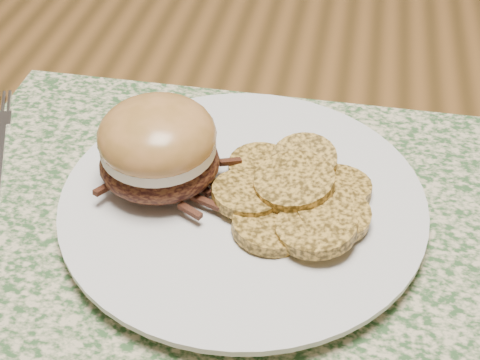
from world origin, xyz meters
The scene contains 5 objects.
dining_table centered at (0.00, 0.00, 0.67)m, with size 1.50×0.90×0.75m.
placemat centered at (0.29, -0.25, 0.75)m, with size 0.45×0.33×0.00m, color #30532B.
dinner_plate centered at (0.30, -0.25, 0.76)m, with size 0.26×0.26×0.02m, color silver.
pork_sandwich centered at (0.24, -0.24, 0.80)m, with size 0.11×0.11×0.07m.
roasted_potatoes centered at (0.34, -0.25, 0.78)m, with size 0.14×0.14×0.03m.
Camera 1 is at (0.37, -0.61, 1.11)m, focal length 50.00 mm.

